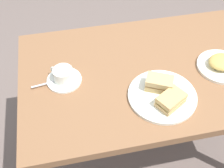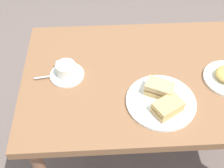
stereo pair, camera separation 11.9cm
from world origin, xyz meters
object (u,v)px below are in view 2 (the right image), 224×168
object	(u,v)px
sandwich_front	(159,89)
sandwich_back	(168,107)
coffee_saucer	(67,75)
sandwich_plate	(161,102)
dining_table	(157,86)
spoon	(49,76)
coffee_cup	(66,69)

from	to	relation	value
sandwich_front	sandwich_back	xyz separation A→B (m)	(-0.02, 0.09, -0.00)
sandwich_front	coffee_saucer	size ratio (longest dim) A/B	0.85
sandwich_plate	sandwich_back	world-z (taller)	sandwich_back
sandwich_front	coffee_saucer	distance (m)	0.41
dining_table	sandwich_plate	distance (m)	0.19
sandwich_plate	coffee_saucer	size ratio (longest dim) A/B	1.89
spoon	dining_table	bearing A→B (deg)	-179.68
dining_table	coffee_cup	bearing A→B (deg)	-1.30
dining_table	sandwich_front	size ratio (longest dim) A/B	9.49
sandwich_front	spoon	world-z (taller)	sandwich_front
sandwich_front	sandwich_plate	bearing A→B (deg)	97.05
sandwich_plate	sandwich_front	size ratio (longest dim) A/B	2.21
sandwich_front	coffee_cup	distance (m)	0.41
sandwich_front	coffee_saucer	world-z (taller)	sandwich_front
dining_table	coffee_cup	size ratio (longest dim) A/B	12.64
sandwich_back	coffee_saucer	distance (m)	0.47
coffee_saucer	sandwich_back	bearing A→B (deg)	150.85
coffee_saucer	dining_table	bearing A→B (deg)	178.85
dining_table	spoon	bearing A→B (deg)	0.32
coffee_saucer	coffee_cup	world-z (taller)	coffee_cup
dining_table	sandwich_plate	bearing A→B (deg)	82.38
dining_table	coffee_cup	world-z (taller)	coffee_cup
sandwich_back	spoon	xyz separation A→B (m)	(0.49, -0.22, -0.03)
sandwich_front	coffee_cup	world-z (taller)	sandwich_front
sandwich_front	coffee_saucer	bearing A→B (deg)	-19.27
sandwich_plate	coffee_cup	size ratio (longest dim) A/B	2.95
sandwich_back	coffee_saucer	world-z (taller)	sandwich_back
sandwich_plate	coffee_cup	xyz separation A→B (m)	(0.39, -0.18, 0.03)
dining_table	sandwich_back	distance (m)	0.25
dining_table	coffee_cup	xyz separation A→B (m)	(0.42, -0.01, 0.13)
sandwich_front	coffee_cup	bearing A→B (deg)	-19.35
sandwich_plate	sandwich_back	size ratio (longest dim) A/B	2.14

